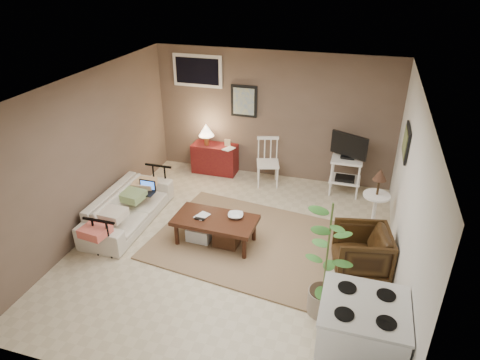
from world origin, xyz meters
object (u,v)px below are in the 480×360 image
(armchair, at_px, (362,250))
(coffee_table, at_px, (215,229))
(stove, at_px, (358,345))
(spindle_chair, at_px, (268,163))
(side_table, at_px, (377,194))
(sofa, at_px, (128,203))
(potted_plant, at_px, (327,257))
(tv_stand, at_px, (347,163))
(red_console, at_px, (214,156))

(armchair, bearing_deg, coffee_table, -102.78)
(stove, bearing_deg, armchair, 90.87)
(spindle_chair, bearing_deg, coffee_table, -98.19)
(spindle_chair, distance_m, side_table, 2.23)
(stove, bearing_deg, sofa, 151.42)
(side_table, bearing_deg, potted_plant, -105.43)
(potted_plant, bearing_deg, sofa, 161.14)
(coffee_table, height_order, side_table, side_table)
(sofa, distance_m, tv_stand, 3.80)
(tv_stand, bearing_deg, side_table, -65.21)
(spindle_chair, height_order, armchair, spindle_chair)
(spindle_chair, relative_size, potted_plant, 0.57)
(spindle_chair, xyz_separation_m, tv_stand, (1.42, 0.04, 0.19))
(tv_stand, bearing_deg, sofa, -148.54)
(sofa, relative_size, tv_stand, 1.63)
(red_console, height_order, stove, stove)
(sofa, distance_m, spindle_chair, 2.66)
(red_console, relative_size, armchair, 1.39)
(tv_stand, bearing_deg, armchair, -80.18)
(coffee_table, distance_m, potted_plant, 2.03)
(tv_stand, xyz_separation_m, stove, (0.40, -3.96, -0.08))
(red_console, bearing_deg, tv_stand, -3.29)
(armchair, bearing_deg, spindle_chair, -151.36)
(spindle_chair, height_order, side_table, side_table)
(tv_stand, bearing_deg, stove, -84.17)
(coffee_table, height_order, red_console, red_console)
(spindle_chair, xyz_separation_m, stove, (1.82, -3.93, 0.10))
(red_console, bearing_deg, sofa, -108.07)
(sofa, xyz_separation_m, red_console, (0.69, 2.13, -0.02))
(coffee_table, distance_m, tv_stand, 2.75)
(red_console, bearing_deg, stove, -54.36)
(red_console, bearing_deg, armchair, -38.57)
(spindle_chair, bearing_deg, potted_plant, -65.38)
(coffee_table, bearing_deg, side_table, 24.17)
(tv_stand, relative_size, armchair, 1.58)
(potted_plant, bearing_deg, tv_stand, 89.60)
(stove, bearing_deg, tv_stand, 95.83)
(spindle_chair, distance_m, tv_stand, 1.43)
(side_table, height_order, potted_plant, potted_plant)
(potted_plant, bearing_deg, coffee_table, 150.67)
(sofa, xyz_separation_m, stove, (3.64, -1.98, 0.15))
(red_console, xyz_separation_m, spindle_chair, (1.13, -0.18, 0.07))
(sofa, distance_m, armchair, 3.62)
(coffee_table, distance_m, armchair, 2.10)
(sofa, xyz_separation_m, potted_plant, (3.21, -1.10, 0.46))
(tv_stand, distance_m, potted_plant, 3.09)
(sofa, relative_size, side_table, 1.72)
(side_table, distance_m, stove, 2.85)
(stove, bearing_deg, coffee_table, 139.10)
(armchair, xyz_separation_m, stove, (0.03, -1.78, 0.16))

